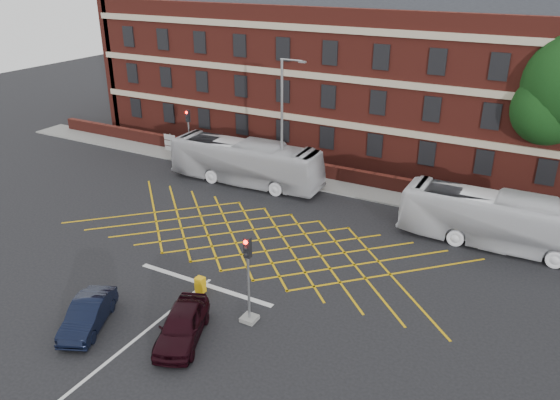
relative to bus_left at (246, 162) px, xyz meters
The scene contains 16 objects.
ground 10.95m from the bus_left, 59.50° to the right, with size 120.00×120.00×0.00m, color black.
victorian_building 15.23m from the bus_left, 65.60° to the left, with size 51.00×12.17×20.40m.
boundary_wall 6.69m from the bus_left, 33.69° to the left, with size 56.00×0.50×1.10m, color #521C16.
far_pavement 6.31m from the bus_left, 25.86° to the left, with size 60.00×3.00×0.12m, color slate.
box_junction_hatching 9.31m from the bus_left, 53.15° to the right, with size 11.50×0.12×0.02m, color #CC990C.
stop_line 14.06m from the bus_left, 66.81° to the right, with size 8.00×0.30×0.02m, color silver.
centre_line 20.17m from the bus_left, 74.13° to the right, with size 0.15×14.00×0.02m, color silver.
bus_left is the anchor object (origin of this frame).
bus_right 17.99m from the bus_left, ahead, with size 2.67×11.41×3.18m, color silver.
car_navy 18.43m from the bus_left, 80.48° to the right, with size 1.37×3.94×1.30m, color black.
car_maroon 18.36m from the bus_left, 66.60° to the right, with size 1.71×4.24×1.45m, color black.
traffic_light_near 16.97m from the bus_left, 57.48° to the right, with size 0.70×0.70×4.27m.
traffic_light_far 6.78m from the bus_left, 164.24° to the left, with size 0.70×0.70×4.27m.
street_lamp 3.34m from the bus_left, ahead, with size 2.25×1.00×9.25m.
direction_signs 8.33m from the bus_left, behind, with size 1.10×0.16×2.20m.
utility_cabinet 14.70m from the bus_left, 66.87° to the right, with size 0.44×0.39×0.82m, color #E7A80D.
Camera 1 is at (14.80, -22.40, 15.11)m, focal length 35.00 mm.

